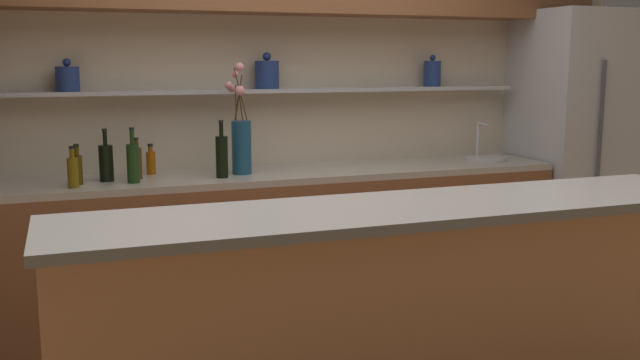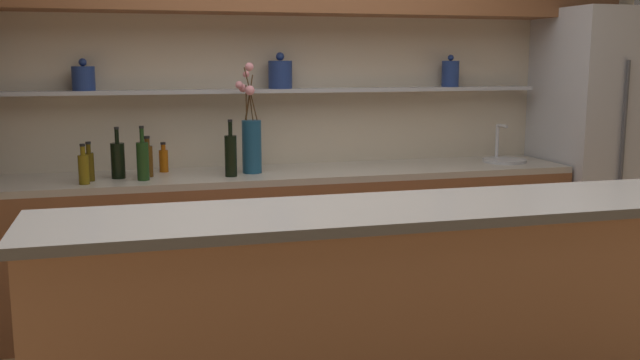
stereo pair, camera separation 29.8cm
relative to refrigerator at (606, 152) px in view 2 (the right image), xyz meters
The scene contains 13 objects.
back_wall_unit 2.28m from the refrigerator, behind, with size 5.20×0.44×2.60m.
back_counter_unit 2.32m from the refrigerator, behind, with size 3.63×0.62×0.92m.
island_counter 2.73m from the refrigerator, 143.85° to the right, with size 2.90×0.61×1.02m.
refrigerator is the anchor object (origin of this frame).
flower_vase 2.49m from the refrigerator, behind, with size 0.15×0.16×0.67m.
sink_fixture 0.76m from the refrigerator, behind, with size 0.29×0.29×0.25m.
bottle_spirit_0 3.10m from the refrigerator, behind, with size 0.06×0.06×0.24m.
bottle_wine_1 3.13m from the refrigerator, behind, with size 0.07×0.07×0.31m.
bottle_oil_2 3.46m from the refrigerator, behind, with size 0.06×0.06×0.23m.
bottle_oil_3 3.43m from the refrigerator, behind, with size 0.05×0.05×0.23m.
bottle_sauce_4 3.01m from the refrigerator, behind, with size 0.05×0.05×0.18m.
bottle_wine_5 3.27m from the refrigerator, behind, with size 0.08×0.08×0.30m.
bottle_wine_6 2.63m from the refrigerator, behind, with size 0.07×0.07×0.34m.
Camera 2 is at (-1.03, -3.03, 1.60)m, focal length 40.00 mm.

